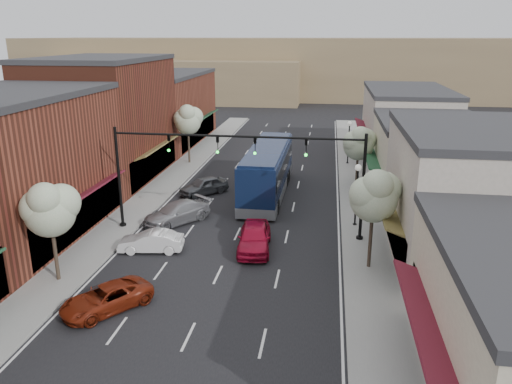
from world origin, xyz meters
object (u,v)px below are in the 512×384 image
at_px(signal_mast_left, 152,164).
at_px(parked_car_a, 106,298).
at_px(red_hatchback, 254,237).
at_px(parked_car_c, 177,213).
at_px(coach_bus, 267,170).
at_px(tree_right_far, 359,142).
at_px(parked_car_b, 151,242).
at_px(lamp_post_far, 349,136).
at_px(parked_car_d, 204,186).
at_px(tree_right_near, 375,194).
at_px(tree_left_far, 188,119).
at_px(tree_left_near, 50,208).
at_px(lamp_post_near, 357,185).
at_px(signal_mast_right, 325,170).

bearing_deg(signal_mast_left, parked_car_a, -83.78).
xyz_separation_m(red_hatchback, parked_car_c, (-6.08, 3.79, -0.09)).
distance_m(coach_bus, parked_car_a, 19.99).
xyz_separation_m(tree_right_far, parked_car_b, (-13.06, -15.45, -3.34)).
relative_size(lamp_post_far, parked_car_d, 1.04).
height_order(signal_mast_left, tree_right_near, signal_mast_left).
bearing_deg(tree_right_far, red_hatchback, -115.61).
bearing_deg(tree_left_far, parked_car_d, -68.11).
xyz_separation_m(tree_right_near, parked_car_b, (-13.06, 0.55, -3.80)).
distance_m(signal_mast_left, red_hatchback, 8.40).
height_order(tree_right_near, tree_left_near, tree_right_near).
xyz_separation_m(tree_right_near, parked_car_a, (-12.84, -6.30, -3.84)).
height_order(signal_mast_left, parked_car_a, signal_mast_left).
bearing_deg(coach_bus, parked_car_a, -105.26).
xyz_separation_m(tree_left_near, lamp_post_far, (16.05, 28.06, -1.22)).
distance_m(tree_right_near, red_hatchback, 7.94).
distance_m(tree_right_far, coach_bus, 8.28).
bearing_deg(red_hatchback, tree_right_far, 59.50).
bearing_deg(lamp_post_far, parked_car_d, -135.64).
height_order(lamp_post_far, parked_car_c, lamp_post_far).
height_order(tree_right_far, coach_bus, tree_right_far).
bearing_deg(tree_right_near, tree_left_near, -166.45).
bearing_deg(red_hatchback, tree_right_near, -18.96).
relative_size(lamp_post_near, lamp_post_far, 1.00).
bearing_deg(tree_left_far, lamp_post_far, 7.30).
height_order(signal_mast_right, tree_left_near, signal_mast_right).
relative_size(signal_mast_right, parked_car_d, 1.93).
relative_size(red_hatchback, parked_car_c, 0.95).
distance_m(signal_mast_left, parked_car_c, 4.28).
bearing_deg(parked_car_d, tree_left_far, 154.13).
bearing_deg(signal_mast_right, lamp_post_far, 83.78).
relative_size(coach_bus, parked_car_b, 3.37).
height_order(tree_left_near, lamp_post_far, tree_left_near).
distance_m(signal_mast_right, lamp_post_near, 3.69).
bearing_deg(parked_car_a, signal_mast_left, 134.30).
bearing_deg(tree_right_near, lamp_post_far, 91.30).
bearing_deg(parked_car_a, tree_right_far, 98.15).
bearing_deg(parked_car_d, signal_mast_left, -56.83).
xyz_separation_m(signal_mast_right, coach_bus, (-4.70, 8.83, -2.53)).
distance_m(coach_bus, red_hatchback, 11.26).
bearing_deg(tree_left_far, signal_mast_right, -52.29).
distance_m(tree_right_near, parked_car_c, 14.53).
xyz_separation_m(tree_right_near, parked_car_c, (-12.93, 5.50, -3.72)).
xyz_separation_m(parked_car_b, parked_car_c, (0.13, 4.96, 0.09)).
xyz_separation_m(tree_right_near, tree_left_near, (-16.60, -4.00, -0.23)).
xyz_separation_m(lamp_post_near, coach_bus, (-6.88, 6.33, -0.92)).
relative_size(lamp_post_far, red_hatchback, 0.92).
height_order(tree_left_far, parked_car_d, tree_left_far).
bearing_deg(parked_car_d, coach_bus, 49.61).
height_order(coach_bus, red_hatchback, coach_bus).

